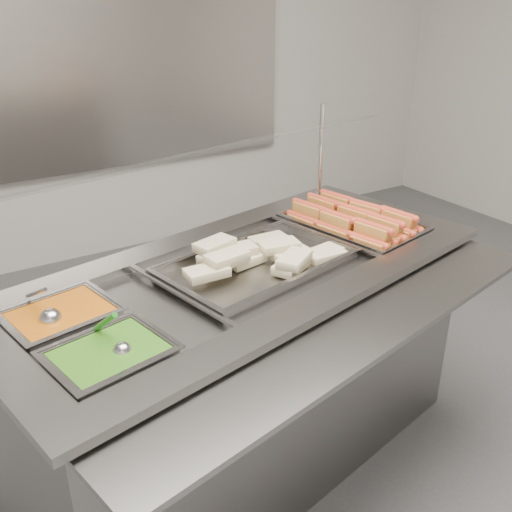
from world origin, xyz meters
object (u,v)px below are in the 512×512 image
sneeze_guard (204,156)px  pan_hotdogs (352,231)px  steam_counter (247,368)px  serving_spoon (119,346)px  pan_wraps (258,267)px  ladle (50,318)px

sneeze_guard → pan_hotdogs: 0.70m
steam_counter → serving_spoon: size_ratio=11.54×
steam_counter → pan_wraps: bearing=11.7°
ladle → serving_spoon: size_ratio=1.12×
steam_counter → pan_hotdogs: size_ratio=3.31×
pan_wraps → ladle: (-0.69, -0.02, 0.03)m
pan_hotdogs → serving_spoon: serving_spoon is taller
steam_counter → pan_wraps: 0.39m
sneeze_guard → ladle: bearing=-161.0°
ladle → pan_hotdogs: bearing=6.0°
steam_counter → ladle: (-0.63, -0.01, 0.42)m
steam_counter → pan_hotdogs: bearing=11.7°
steam_counter → serving_spoon: (-0.52, -0.25, 0.42)m
sneeze_guard → pan_wraps: bearing=-63.0°
pan_hotdogs → sneeze_guard: bearing=172.4°
sneeze_guard → serving_spoon: size_ratio=9.62×
pan_hotdogs → ladle: bearing=-174.0°
sneeze_guard → ladle: sneeze_guard is taller
ladle → steam_counter: bearing=0.9°
pan_hotdogs → serving_spoon: 1.13m
steam_counter → pan_hotdogs: 0.68m
ladle → serving_spoon: 0.26m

